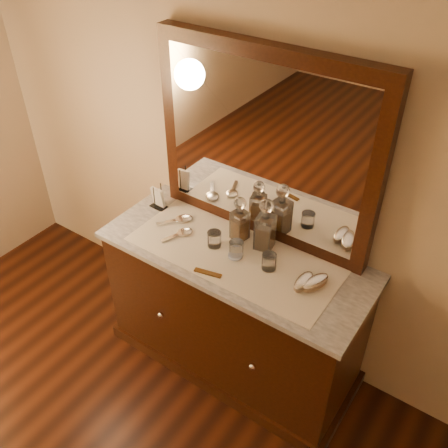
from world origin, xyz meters
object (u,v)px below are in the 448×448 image
at_px(napkin_rack, 158,198).
at_px(brush_near, 303,282).
at_px(comb, 208,273).
at_px(decanter_left, 240,223).
at_px(hand_mirror_outer, 181,219).
at_px(pin_dish, 235,256).
at_px(brush_far, 315,283).
at_px(hand_mirror_inner, 182,233).
at_px(decanter_right, 265,229).
at_px(dresser_cabinet, 234,312).
at_px(mirror_frame, 264,148).

bearing_deg(napkin_rack, brush_near, -5.92).
relative_size(comb, decanter_left, 0.55).
distance_m(brush_near, hand_mirror_outer, 0.80).
distance_m(pin_dish, brush_far, 0.43).
xyz_separation_m(pin_dish, decanter_left, (-0.07, 0.14, 0.09)).
bearing_deg(decanter_left, hand_mirror_inner, -150.76).
bearing_deg(brush_far, decanter_right, 162.32).
xyz_separation_m(dresser_cabinet, comb, (-0.02, -0.21, 0.45)).
distance_m(decanter_left, hand_mirror_outer, 0.37).
xyz_separation_m(pin_dish, hand_mirror_outer, (-0.42, 0.08, 0.00)).
distance_m(mirror_frame, pin_dish, 0.56).
bearing_deg(dresser_cabinet, comb, -95.91).
bearing_deg(brush_far, pin_dish, -174.70).
xyz_separation_m(dresser_cabinet, hand_mirror_outer, (-0.40, 0.05, 0.45)).
distance_m(pin_dish, comb, 0.19).
height_order(decanter_left, hand_mirror_outer, decanter_left).
height_order(napkin_rack, decanter_right, decanter_right).
distance_m(pin_dish, brush_near, 0.38).
bearing_deg(decanter_left, mirror_frame, 69.97).
bearing_deg(decanter_left, dresser_cabinet, -67.21).
bearing_deg(dresser_cabinet, hand_mirror_outer, 172.29).
relative_size(mirror_frame, hand_mirror_outer, 6.09).
height_order(pin_dish, hand_mirror_inner, hand_mirror_inner).
bearing_deg(napkin_rack, mirror_frame, 14.80).
bearing_deg(napkin_rack, hand_mirror_inner, -24.91).
bearing_deg(mirror_frame, decanter_right, -50.73).
relative_size(napkin_rack, decanter_left, 0.58).
bearing_deg(hand_mirror_inner, dresser_cabinet, 6.74).
relative_size(comb, brush_far, 0.83).
bearing_deg(napkin_rack, dresser_cabinet, -8.56).
bearing_deg(brush_far, mirror_frame, 152.56).
xyz_separation_m(decanter_left, decanter_right, (0.15, 0.01, 0.02)).
distance_m(brush_far, hand_mirror_outer, 0.85).
distance_m(dresser_cabinet, comb, 0.49).
height_order(pin_dish, decanter_left, decanter_left).
height_order(mirror_frame, brush_far, mirror_frame).
xyz_separation_m(comb, decanter_right, (0.12, 0.33, 0.11)).
bearing_deg(comb, decanter_left, 81.68).
bearing_deg(pin_dish, decanter_left, 115.34).
height_order(napkin_rack, hand_mirror_outer, napkin_rack).
height_order(brush_near, hand_mirror_inner, brush_near).
xyz_separation_m(dresser_cabinet, mirror_frame, (0.00, 0.25, 0.94)).
bearing_deg(dresser_cabinet, brush_far, 1.60).
bearing_deg(mirror_frame, decanter_left, -110.03).
relative_size(mirror_frame, napkin_rack, 8.10).
xyz_separation_m(napkin_rack, hand_mirror_outer, (0.19, -0.03, -0.05)).
height_order(brush_far, hand_mirror_outer, brush_far).
bearing_deg(napkin_rack, pin_dish, -10.78).
relative_size(comb, napkin_rack, 0.95).
xyz_separation_m(pin_dish, brush_far, (0.43, 0.04, 0.02)).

